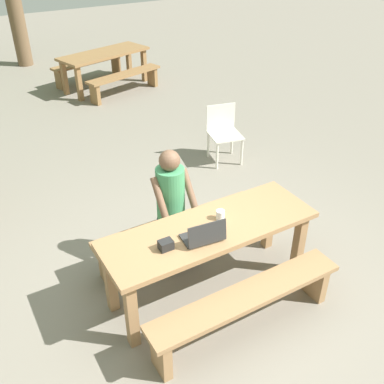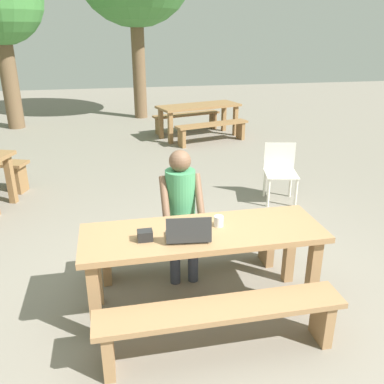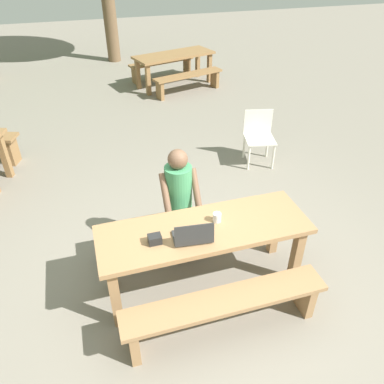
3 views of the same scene
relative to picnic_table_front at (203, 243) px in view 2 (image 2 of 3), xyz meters
name	(u,v)px [view 2 (image 2 of 3)]	position (x,y,z in m)	size (l,w,h in m)	color
ground_plane	(202,306)	(0.00, 0.00, -0.64)	(30.00, 30.00, 0.00)	gray
picnic_table_front	(203,243)	(0.00, 0.00, 0.00)	(2.02, 0.67, 0.76)	#9E754C
bench_near	(221,319)	(0.00, -0.60, -0.30)	(1.85, 0.30, 0.44)	#9E754C
bench_far	(189,242)	(0.00, 0.60, -0.30)	(1.85, 0.30, 0.44)	#9E754C
laptop	(188,234)	(-0.15, -0.14, 0.18)	(0.37, 0.27, 0.22)	#2D2D2D
small_pouch	(145,235)	(-0.49, -0.07, 0.16)	(0.12, 0.09, 0.08)	black
coffee_mug	(219,221)	(0.15, 0.06, 0.17)	(0.08, 0.08, 0.09)	white
person_seated	(181,206)	(-0.09, 0.56, 0.11)	(0.39, 0.40, 1.29)	#333847
plastic_chair	(280,170)	(1.63, 2.20, -0.20)	(0.53, 0.53, 0.81)	silver
picnic_table_mid	(199,110)	(1.30, 6.08, -0.02)	(1.98, 1.19, 0.73)	olive
bench_mid_south	(212,128)	(1.47, 5.49, -0.31)	(1.69, 0.74, 0.43)	olive
bench_mid_north	(187,118)	(1.13, 6.67, -0.31)	(1.69, 0.74, 0.43)	olive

